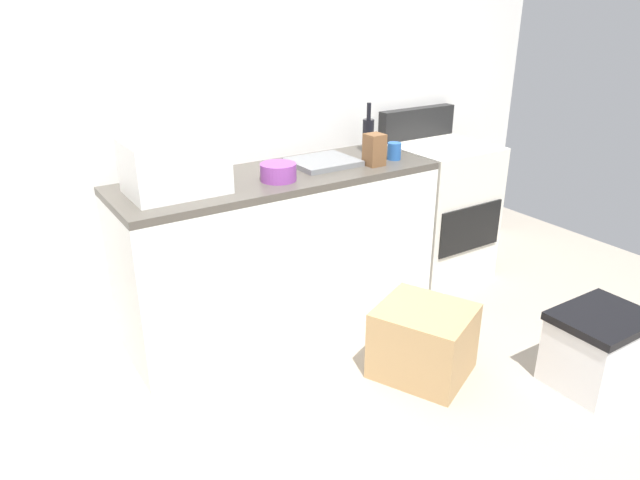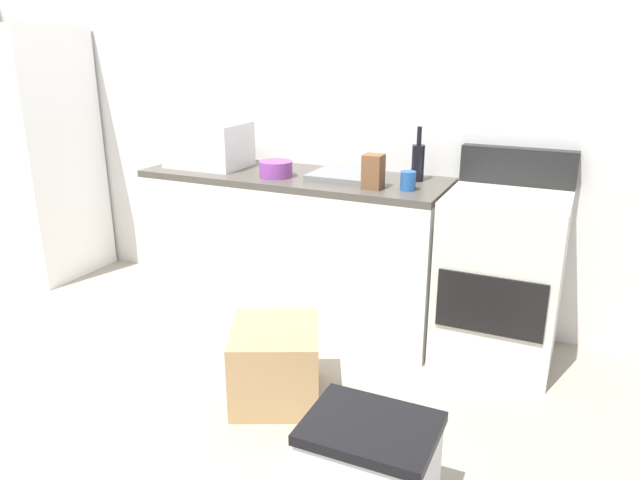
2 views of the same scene
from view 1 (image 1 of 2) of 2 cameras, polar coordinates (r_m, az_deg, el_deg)
The scene contains 12 objects.
ground_plane at distance 2.62m, azimuth 4.09°, elevation -20.63°, with size 6.00×6.00×0.00m, color #9E9384.
wall_back at distance 3.30m, azimuth -12.02°, elevation 13.64°, with size 5.00×0.10×2.60m, color silver.
kitchen_counter at distance 3.36m, azimuth -3.87°, elevation -0.94°, with size 1.80×0.60×0.90m.
stove_oven at distance 4.04m, azimuth 11.34°, elevation 3.07°, with size 0.60×0.61×1.10m.
microwave at distance 2.93m, azimuth -13.99°, elevation 7.04°, with size 0.46×0.34×0.27m, color white.
sink_basin at distance 3.37m, azimuth 0.29°, elevation 7.61°, with size 0.36×0.32×0.03m, color slate.
wine_bottle at distance 3.66m, azimuth 4.71°, elevation 10.25°, with size 0.07×0.07×0.30m.
coffee_mug at distance 3.50m, azimuth 7.25°, elevation 8.59°, with size 0.08×0.08×0.10m, color #2659A5.
knife_block at distance 3.36m, azimuth 5.32°, elevation 8.75°, with size 0.10×0.10×0.18m, color brown.
mixing_bowl at distance 3.07m, azimuth -4.09°, elevation 6.63°, with size 0.19×0.19×0.09m, color purple.
cardboard_box_large at distance 3.04m, azimuth 10.04°, elevation -9.67°, with size 0.41×0.45×0.37m, color tan.
storage_bin at distance 3.23m, azimuth 25.38°, elevation -9.47°, with size 0.46×0.36×0.38m.
Camera 1 is at (-1.18, -1.50, 1.79)m, focal length 32.82 mm.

